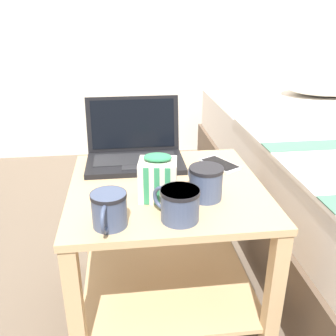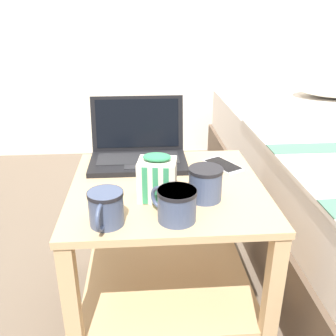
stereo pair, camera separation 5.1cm
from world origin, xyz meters
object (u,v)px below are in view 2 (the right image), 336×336
at_px(mug_front_right, 205,182).
at_px(cell_phone, 223,165).
at_px(mug_front_left, 106,207).
at_px(mug_mid_center, 176,203).
at_px(laptop, 138,149).
at_px(snack_bag, 157,178).

height_order(mug_front_right, cell_phone, mug_front_right).
height_order(mug_front_left, mug_front_right, mug_front_right).
bearing_deg(cell_phone, mug_front_left, -137.00).
distance_m(mug_front_right, mug_mid_center, 0.15).
bearing_deg(mug_front_left, laptop, 79.28).
relative_size(laptop, mug_front_left, 2.59).
relative_size(mug_front_right, snack_bag, 0.97).
xyz_separation_m(mug_front_left, mug_front_right, (0.28, 0.12, 0.00)).
xyz_separation_m(mug_front_left, snack_bag, (0.14, 0.14, 0.01)).
bearing_deg(mug_front_left, snack_bag, 44.87).
distance_m(laptop, mug_front_right, 0.37).
relative_size(mug_front_right, cell_phone, 0.85).
relative_size(mug_front_left, mug_mid_center, 1.09).
distance_m(mug_mid_center, cell_phone, 0.40).
bearing_deg(snack_bag, mug_front_left, -135.13).
distance_m(mug_mid_center, snack_bag, 0.14).
relative_size(mug_mid_center, cell_phone, 0.75).
distance_m(laptop, snack_bag, 0.30).
height_order(laptop, mug_front_left, laptop).
xyz_separation_m(laptop, mug_front_left, (-0.08, -0.44, 0.01)).
distance_m(mug_front_left, cell_phone, 0.53).
bearing_deg(laptop, cell_phone, -14.58).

